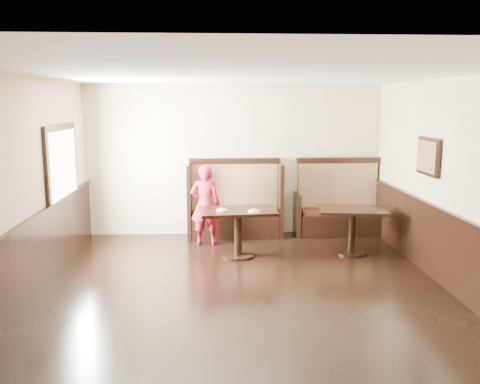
{
  "coord_description": "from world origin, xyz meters",
  "views": [
    {
      "loc": [
        -0.43,
        -5.94,
        2.49
      ],
      "look_at": [
        0.04,
        2.35,
        1.0
      ],
      "focal_mm": 38.0,
      "sensor_mm": 36.0,
      "label": 1
    }
  ],
  "objects": [
    {
      "name": "table_neighbor",
      "position": [
        1.88,
        2.07,
        0.57
      ],
      "size": [
        1.17,
        0.84,
        0.76
      ],
      "rotation": [
        0.0,
        0.0,
        -0.13
      ],
      "color": "black",
      "rests_on": "ground"
    },
    {
      "name": "table_main",
      "position": [
        -0.01,
        2.0,
        0.6
      ],
      "size": [
        1.28,
        0.86,
        0.78
      ],
      "rotation": [
        0.0,
        0.0,
        0.08
      ],
      "color": "black",
      "rests_on": "ground"
    },
    {
      "name": "booth_neighbor",
      "position": [
        1.95,
        3.29,
        0.48
      ],
      "size": [
        1.65,
        0.72,
        1.45
      ],
      "color": "black",
      "rests_on": "ground"
    },
    {
      "name": "booth_main",
      "position": [
        0.0,
        3.3,
        0.53
      ],
      "size": [
        1.75,
        0.72,
        1.45
      ],
      "color": "black",
      "rests_on": "ground"
    },
    {
      "name": "room_shell",
      "position": [
        -0.3,
        0.28,
        0.67
      ],
      "size": [
        7.0,
        7.0,
        7.0
      ],
      "color": "beige",
      "rests_on": "ground"
    },
    {
      "name": "pizza_plate_right",
      "position": [
        0.23,
        1.84,
        0.79
      ],
      "size": [
        0.19,
        0.19,
        0.04
      ],
      "color": "white",
      "rests_on": "table_main"
    },
    {
      "name": "ground",
      "position": [
        0.0,
        0.0,
        0.0
      ],
      "size": [
        7.0,
        7.0,
        0.0
      ],
      "primitive_type": "plane",
      "color": "black",
      "rests_on": "ground"
    },
    {
      "name": "pizza_plate_left",
      "position": [
        -0.27,
        1.95,
        0.79
      ],
      "size": [
        0.19,
        0.19,
        0.03
      ],
      "color": "white",
      "rests_on": "table_main"
    },
    {
      "name": "child",
      "position": [
        -0.54,
        2.73,
        0.71
      ],
      "size": [
        0.55,
        0.39,
        1.42
      ],
      "primitive_type": "imported",
      "rotation": [
        0.0,
        0.0,
        3.05
      ],
      "color": "#A6112D",
      "rests_on": "ground"
    }
  ]
}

